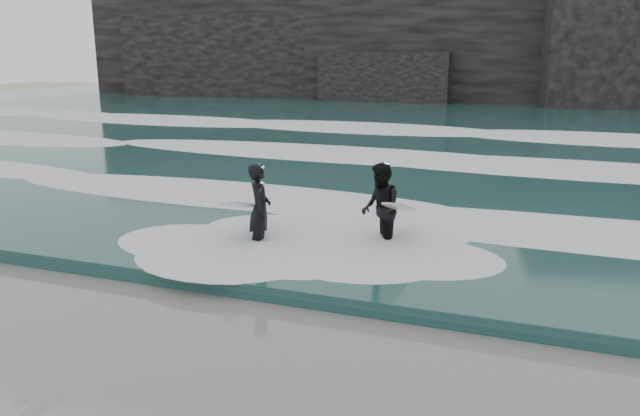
{
  "coord_description": "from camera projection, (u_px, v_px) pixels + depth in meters",
  "views": [
    {
      "loc": [
        4.07,
        -6.06,
        4.27
      ],
      "look_at": [
        -0.3,
        5.88,
        1.0
      ],
      "focal_mm": 35.0,
      "sensor_mm": 36.0,
      "label": 1
    }
  ],
  "objects": [
    {
      "name": "ground",
      "position": [
        183.0,
        394.0,
        7.93
      ],
      "size": [
        120.0,
        120.0,
        0.0
      ],
      "primitive_type": "plane",
      "color": "olive",
      "rests_on": "ground"
    },
    {
      "name": "foam_near",
      "position": [
        373.0,
        203.0,
        16.02
      ],
      "size": [
        60.0,
        3.2,
        0.2
      ],
      "primitive_type": "ellipsoid",
      "color": "white",
      "rests_on": "sea"
    },
    {
      "name": "sea",
      "position": [
        470.0,
        125.0,
        34.27
      ],
      "size": [
        90.0,
        52.0,
        0.3
      ],
      "primitive_type": "cube",
      "color": "#1C443F",
      "rests_on": "ground"
    },
    {
      "name": "surfer_right",
      "position": [
        382.0,
        209.0,
        13.1
      ],
      "size": [
        1.28,
        2.12,
        1.97
      ],
      "color": "black",
      "rests_on": "ground"
    },
    {
      "name": "headland",
      "position": [
        501.0,
        38.0,
        48.52
      ],
      "size": [
        70.0,
        9.0,
        10.0
      ],
      "primitive_type": "cube",
      "color": "black",
      "rests_on": "ground"
    },
    {
      "name": "foam_far",
      "position": [
        460.0,
        128.0,
        30.55
      ],
      "size": [
        60.0,
        4.8,
        0.3
      ],
      "primitive_type": "ellipsoid",
      "color": "white",
      "rests_on": "sea"
    },
    {
      "name": "foam_mid",
      "position": [
        425.0,
        159.0,
        22.38
      ],
      "size": [
        60.0,
        4.0,
        0.24
      ],
      "primitive_type": "ellipsoid",
      "color": "white",
      "rests_on": "sea"
    },
    {
      "name": "surfer_left",
      "position": [
        257.0,
        208.0,
        13.18
      ],
      "size": [
        1.12,
        2.18,
        1.95
      ],
      "color": "black",
      "rests_on": "ground"
    }
  ]
}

